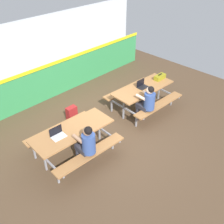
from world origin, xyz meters
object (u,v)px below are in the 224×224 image
(student_further, at_px, (147,101))
(laptop_silver, at_px, (58,135))
(student_nearer, at_px, (87,143))
(laptop_dark, at_px, (142,86))
(backpack_dark, at_px, (72,114))
(toolbox_grey, at_px, (160,77))
(picnic_table_left, at_px, (73,135))
(picnic_table_right, at_px, (143,92))

(student_further, relative_size, laptop_silver, 3.65)
(student_nearer, xyz_separation_m, laptop_silver, (-0.32, 0.61, 0.08))
(laptop_silver, height_order, laptop_dark, same)
(backpack_dark, bearing_deg, student_further, -48.53)
(backpack_dark, bearing_deg, toolbox_grey, -22.38)
(picnic_table_left, distance_m, student_nearer, 0.57)
(picnic_table_right, height_order, laptop_dark, laptop_dark)
(student_nearer, xyz_separation_m, laptop_dark, (2.76, 0.69, 0.08))
(picnic_table_right, bearing_deg, toolbox_grey, -2.81)
(laptop_silver, xyz_separation_m, laptop_dark, (3.08, 0.08, 0.00))
(student_nearer, height_order, laptop_silver, student_nearer)
(picnic_table_right, relative_size, toolbox_grey, 5.00)
(student_nearer, xyz_separation_m, student_further, (2.28, 0.11, 0.00))
(picnic_table_left, height_order, toolbox_grey, toolbox_grey)
(picnic_table_right, bearing_deg, backpack_dark, 150.82)
(student_nearer, relative_size, laptop_dark, 3.65)
(laptop_dark, bearing_deg, backpack_dark, 151.58)
(picnic_table_left, relative_size, laptop_silver, 6.05)
(student_nearer, distance_m, toolbox_grey, 3.59)
(toolbox_grey, bearing_deg, laptop_silver, -180.00)
(picnic_table_right, xyz_separation_m, backpack_dark, (-1.90, 1.06, -0.36))
(student_further, bearing_deg, picnic_table_left, 168.86)
(laptop_dark, height_order, toolbox_grey, laptop_dark)
(laptop_dark, distance_m, toolbox_grey, 0.78)
(picnic_table_right, xyz_separation_m, student_further, (-0.49, -0.53, 0.13))
(laptop_silver, bearing_deg, toolbox_grey, 0.00)
(picnic_table_left, relative_size, student_further, 1.66)
(toolbox_grey, distance_m, backpack_dark, 2.94)
(picnic_table_right, xyz_separation_m, toolbox_grey, (0.77, -0.04, 0.24))
(student_further, xyz_separation_m, toolbox_grey, (1.25, 0.50, 0.10))
(picnic_table_right, bearing_deg, picnic_table_left, -178.04)
(student_further, relative_size, backpack_dark, 2.74)
(picnic_table_left, distance_m, toolbox_grey, 3.50)
(picnic_table_left, xyz_separation_m, laptop_silver, (-0.37, 0.06, 0.21))
(picnic_table_right, relative_size, laptop_dark, 6.05)
(student_nearer, relative_size, student_further, 1.00)
(laptop_silver, relative_size, laptop_dark, 1.00)
(backpack_dark, bearing_deg, picnic_table_left, -125.72)
(picnic_table_right, bearing_deg, laptop_dark, 104.43)
(backpack_dark, bearing_deg, student_nearer, -117.16)
(laptop_dark, relative_size, backpack_dark, 0.75)
(picnic_table_left, xyz_separation_m, picnic_table_right, (2.72, 0.09, 0.00))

